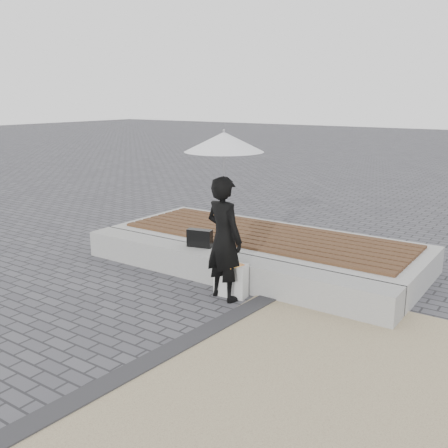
{
  "coord_description": "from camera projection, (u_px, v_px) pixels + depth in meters",
  "views": [
    {
      "loc": [
        3.95,
        -4.06,
        2.57
      ],
      "look_at": [
        0.37,
        1.1,
        1.0
      ],
      "focal_mm": 41.11,
      "sensor_mm": 36.0,
      "label": 1
    }
  ],
  "objects": [
    {
      "name": "ground",
      "position": [
        145.0,
        320.0,
        6.04
      ],
      "size": [
        80.0,
        80.0,
        0.0
      ],
      "primitive_type": "plane",
      "color": "#4B4A4F",
      "rests_on": "ground"
    },
    {
      "name": "edging_band",
      "position": [
        165.0,
        354.0,
        5.23
      ],
      "size": [
        0.61,
        5.2,
        0.04
      ],
      "primitive_type": "cube",
      "rotation": [
        0.0,
        0.0,
        -0.07
      ],
      "color": "#2C2C2F",
      "rests_on": "ground"
    },
    {
      "name": "handbag",
      "position": [
        200.0,
        238.0,
        7.57
      ],
      "size": [
        0.39,
        0.22,
        0.26
      ],
      "primitive_type": "cube",
      "rotation": [
        0.0,
        0.0,
        0.24
      ],
      "color": "black",
      "rests_on": "seating_ledge"
    },
    {
      "name": "timber_decking",
      "position": [
        265.0,
        235.0,
        8.18
      ],
      "size": [
        4.6,
        1.6,
        0.04
      ],
      "primitive_type": null,
      "color": "brown",
      "rests_on": "timber_platform"
    },
    {
      "name": "canvas_tote",
      "position": [
        231.0,
        280.0,
        6.74
      ],
      "size": [
        0.45,
        0.23,
        0.46
      ],
      "primitive_type": "cube",
      "rotation": [
        0.0,
        0.0,
        0.11
      ],
      "color": "silver",
      "rests_on": "ground"
    },
    {
      "name": "terrazzo_zone",
      "position": [
        410.0,
        444.0,
        3.88
      ],
      "size": [
        5.0,
        5.0,
        0.02
      ],
      "primitive_type": "cube",
      "color": "tan",
      "rests_on": "ground"
    },
    {
      "name": "magazine",
      "position": [
        229.0,
        264.0,
        6.64
      ],
      "size": [
        0.39,
        0.32,
        0.01
      ],
      "primitive_type": "cube",
      "rotation": [
        0.0,
        0.0,
        -0.24
      ],
      "color": "#DD4A32",
      "rests_on": "canvas_tote"
    },
    {
      "name": "timber_platform",
      "position": [
        265.0,
        248.0,
        8.23
      ],
      "size": [
        5.0,
        2.0,
        0.4
      ],
      "primitive_type": "cube",
      "color": "#ACABA6",
      "rests_on": "ground"
    },
    {
      "name": "seating_ledge",
      "position": [
        222.0,
        268.0,
        7.27
      ],
      "size": [
        5.0,
        0.45,
        0.4
      ],
      "primitive_type": "cube",
      "color": "#9FA09B",
      "rests_on": "ground"
    },
    {
      "name": "parasol",
      "position": [
        224.0,
        142.0,
        6.23
      ],
      "size": [
        0.98,
        0.98,
        1.25
      ],
      "rotation": [
        0.0,
        0.0,
        -0.42
      ],
      "color": "#A4A3A8",
      "rests_on": "ground"
    },
    {
      "name": "woman",
      "position": [
        224.0,
        239.0,
        6.52
      ],
      "size": [
        0.66,
        0.51,
        1.61
      ],
      "primitive_type": "imported",
      "rotation": [
        0.0,
        0.0,
        2.9
      ],
      "color": "black",
      "rests_on": "ground"
    }
  ]
}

